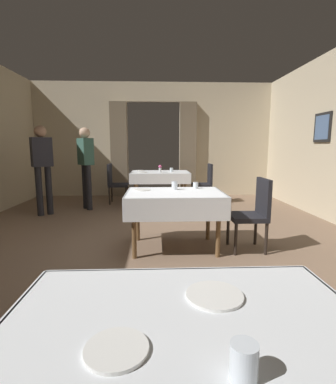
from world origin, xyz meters
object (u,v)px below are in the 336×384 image
Objects in this scene: plate_near_b at (214,295)px; plate_mid_b at (142,190)px; dining_table_far at (160,176)px; chair_far_left at (115,182)px; plate_near_a at (116,349)px; glass_far_c at (171,170)px; flower_vase_far at (160,169)px; person_diner_standing_aside at (42,163)px; dining_table_mid at (175,200)px; glass_mid_c at (196,185)px; glass_mid_a at (175,186)px; plate_far_d at (142,172)px; person_waiter_by_doorway at (86,161)px; plate_far_b at (140,171)px; chair_far_right at (205,181)px; chair_mid_right at (254,211)px; glass_near_c at (244,361)px; dining_table_near at (188,364)px.

plate_mid_b is (-0.42, 2.75, 0.00)m from plate_near_b.
plate_mid_b is (-0.28, -2.81, 0.09)m from dining_table_far.
plate_near_a is at bearing -81.83° from chair_far_left.
glass_far_c is at bearing 85.37° from plate_near_a.
person_diner_standing_aside is (-2.27, -0.75, 0.18)m from flower_vase_far.
dining_table_mid is 0.92× the size of dining_table_far.
glass_mid_a is at bearing -162.77° from glass_mid_c.
glass_far_c is (0.11, 2.75, -0.01)m from glass_mid_a.
chair_far_left reaches higher than dining_table_far.
flower_vase_far is at bearing 18.33° from person_diner_standing_aside.
plate_near_a is 0.11× the size of person_diner_standing_aside.
plate_near_b is 1.94× the size of glass_mid_a.
plate_far_d is at bearing 101.17° from dining_table_mid.
plate_far_b is at bearing 37.40° from person_waiter_by_doorway.
glass_mid_c is 2.67m from glass_far_c.
person_diner_standing_aside is at bearing 141.10° from dining_table_mid.
glass_mid_c is at bearing -102.46° from chair_far_right.
plate_near_a is (0.85, -5.94, 0.24)m from chair_far_left.
plate_near_b is at bearing -88.63° from dining_table_far.
plate_far_d is (-1.46, -0.22, 0.24)m from chair_far_right.
plate_mid_b is at bearing -86.41° from plate_far_b.
dining_table_mid is at bearing 174.33° from chair_mid_right.
glass_mid_a is at bearing 3.20° from plate_mid_b.
glass_near_c is 5.48m from person_diner_standing_aside.
glass_near_c is 0.42× the size of plate_mid_b.
plate_far_b reaches higher than dining_table_far.
chair_mid_right is 1.08m from glass_mid_a.
plate_far_b is at bearing 154.99° from glass_far_c.
glass_mid_a reaches higher than plate_far_b.
dining_table_mid is at bearing -78.83° from plate_far_d.
chair_far_right is at bearing 77.86° from plate_near_a.
plate_near_a is (-0.21, -5.85, 0.09)m from dining_table_far.
person_waiter_by_doorway is (-2.72, 2.56, 0.51)m from chair_mid_right.
plate_far_b is 2.15× the size of glass_far_c.
dining_table_near is 10.93× the size of glass_mid_a.
plate_near_a is at bearing -96.78° from glass_mid_a.
glass_near_c is 0.44× the size of plate_far_d.
chair_far_left is 0.54× the size of person_waiter_by_doorway.
glass_mid_a reaches higher than dining_table_far.
chair_mid_right is at bearing -10.57° from plate_mid_b.
dining_table_mid is at bearing -55.19° from person_waiter_by_doorway.
dining_table_far is (-0.01, 5.78, 0.02)m from dining_table_near.
plate_mid_b is (-1.44, 0.27, 0.24)m from chair_mid_right.
chair_mid_right is 5.00× the size of plate_near_a.
person_waiter_by_doorway and person_diner_standing_aside have the same top height.
dining_table_mid is 1.34× the size of chair_mid_right.
plate_near_a is 0.35m from glass_near_c.
chair_mid_right is 4.16× the size of plate_mid_b.
plate_near_b is at bearing -112.32° from chair_mid_right.
chair_far_right is 4.18× the size of plate_near_b.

